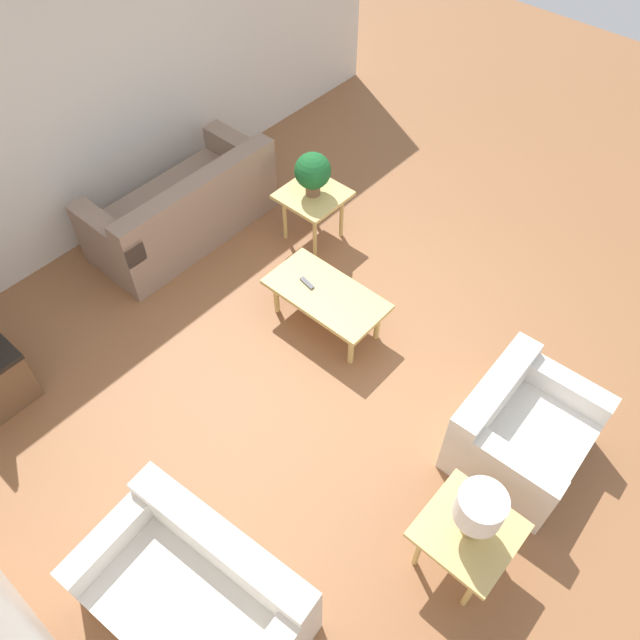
% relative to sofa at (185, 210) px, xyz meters
% --- Properties ---
extents(ground_plane, '(14.00, 14.00, 0.00)m').
position_rel_sofa_xyz_m(ground_plane, '(-2.30, 0.07, -0.31)').
color(ground_plane, '#8E5B38').
extents(wall_right, '(0.12, 7.20, 2.70)m').
position_rel_sofa_xyz_m(wall_right, '(0.76, 0.07, 1.04)').
color(wall_right, silver).
rests_on(wall_right, ground_plane).
extents(sofa, '(0.85, 1.85, 0.80)m').
position_rel_sofa_xyz_m(sofa, '(0.00, 0.00, 0.00)').
color(sofa, gray).
rests_on(sofa, ground_plane).
extents(armchair, '(0.86, 1.00, 0.69)m').
position_rel_sofa_xyz_m(armchair, '(-3.73, -0.02, -0.02)').
color(armchair, silver).
rests_on(armchair, ground_plane).
extents(loveseat, '(1.44, 0.95, 0.69)m').
position_rel_sofa_xyz_m(loveseat, '(-2.82, 2.32, -0.03)').
color(loveseat, silver).
rests_on(loveseat, ground_plane).
extents(coffee_table, '(1.05, 0.54, 0.41)m').
position_rel_sofa_xyz_m(coffee_table, '(-1.83, -0.03, 0.06)').
color(coffee_table, tan).
rests_on(coffee_table, ground_plane).
extents(side_table_plant, '(0.58, 0.58, 0.55)m').
position_rel_sofa_xyz_m(side_table_plant, '(-0.98, -0.80, 0.16)').
color(side_table_plant, tan).
rests_on(side_table_plant, ground_plane).
extents(side_table_lamp, '(0.58, 0.58, 0.55)m').
position_rel_sofa_xyz_m(side_table_lamp, '(-3.87, 0.96, 0.16)').
color(side_table_lamp, tan).
rests_on(side_table_lamp, ground_plane).
extents(potted_plant, '(0.34, 0.34, 0.43)m').
position_rel_sofa_xyz_m(potted_plant, '(-0.98, -0.80, 0.49)').
color(potted_plant, brown).
rests_on(potted_plant, side_table_plant).
extents(table_lamp, '(0.29, 0.29, 0.45)m').
position_rel_sofa_xyz_m(table_lamp, '(-3.87, 0.96, 0.55)').
color(table_lamp, '#997F4C').
rests_on(table_lamp, side_table_lamp).
extents(remote_control, '(0.16, 0.07, 0.02)m').
position_rel_sofa_xyz_m(remote_control, '(-1.64, 0.01, 0.11)').
color(remote_control, '#4C4C51').
rests_on(remote_control, coffee_table).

